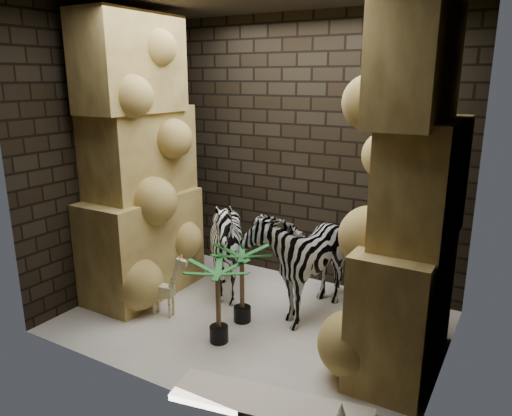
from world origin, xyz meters
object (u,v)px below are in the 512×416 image
Objects in this scene: giraffe_toy at (162,283)px; surfboard at (270,404)px; zebra_left at (226,251)px; palm_back at (218,303)px; zebra_right at (303,247)px; palm_front at (242,284)px.

giraffe_toy is 0.47× the size of surfboard.
zebra_left is 1.54× the size of palm_back.
surfboard is (1.28, -1.37, -0.51)m from zebra_left.
zebra_right is 1.95× the size of giraffe_toy.
palm_front is 0.43m from palm_back.
palm_front is at bearing 14.67° from giraffe_toy.
palm_back is at bearing -16.80° from giraffe_toy.
giraffe_toy is 0.80m from palm_front.
palm_back is at bearing -51.32° from zebra_left.
zebra_left is 0.93m from palm_back.
palm_front is at bearing -121.03° from zebra_right.
zebra_right reaches higher than zebra_left.
palm_back is (-0.37, -0.97, -0.29)m from zebra_right.
zebra_left reaches higher than palm_front.
palm_back reaches higher than surfboard.
zebra_left is 0.59m from palm_front.
giraffe_toy reaches higher than surfboard.
palm_back is at bearing -106.17° from zebra_right.
zebra_right is at bearing 54.22° from palm_front.
palm_front is at bearing -31.49° from zebra_left.
giraffe_toy is at bearing 169.94° from palm_back.
zebra_right is at bearing 69.08° from palm_back.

